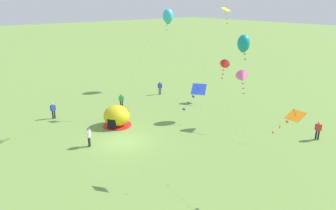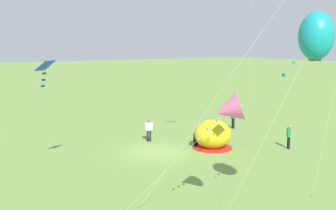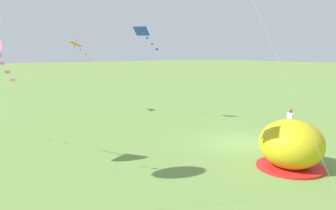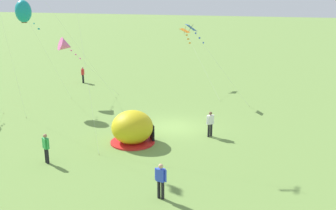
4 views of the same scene
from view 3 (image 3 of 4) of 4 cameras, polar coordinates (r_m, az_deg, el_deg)
name	(u,v)px [view 3 (image 3 of 4)]	position (r m, az deg, el deg)	size (l,w,h in m)	color
ground_plane	(242,143)	(18.37, 12.79, -6.48)	(300.00, 300.00, 0.00)	olive
popup_tent	(291,145)	(14.87, 20.65, -6.57)	(2.81, 2.81, 2.10)	gold
person_strolling	(290,122)	(19.87, 20.45, -2.79)	(0.46, 0.43, 1.72)	black
kite_orange	(78,47)	(26.80, -15.40, 9.79)	(6.24, 5.53, 5.95)	silver
kite_blue	(144,34)	(22.99, -4.20, 12.19)	(1.48, 6.04, 6.63)	silver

